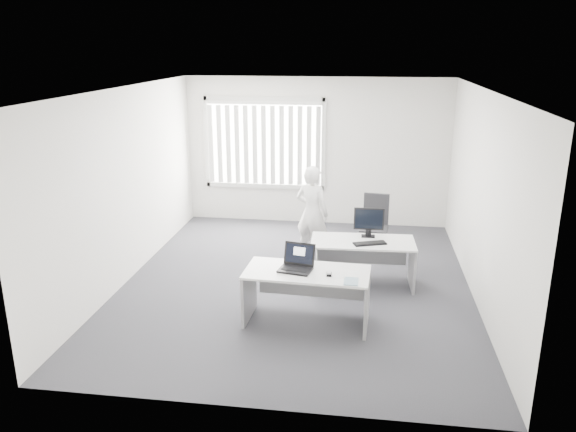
# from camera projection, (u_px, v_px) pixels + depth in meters

# --- Properties ---
(ground) EXTENTS (6.00, 6.00, 0.00)m
(ground) POSITION_uv_depth(u_px,v_px,m) (296.00, 283.00, 8.26)
(ground) COLOR #45454C
(ground) RESTS_ON ground
(wall_back) EXTENTS (5.00, 0.02, 2.80)m
(wall_back) POSITION_uv_depth(u_px,v_px,m) (316.00, 152.00, 10.69)
(wall_back) COLOR silver
(wall_back) RESTS_ON ground
(wall_front) EXTENTS (5.00, 0.02, 2.80)m
(wall_front) POSITION_uv_depth(u_px,v_px,m) (255.00, 275.00, 5.01)
(wall_front) COLOR silver
(wall_front) RESTS_ON ground
(wall_left) EXTENTS (0.02, 6.00, 2.80)m
(wall_left) POSITION_uv_depth(u_px,v_px,m) (127.00, 185.00, 8.18)
(wall_left) COLOR silver
(wall_left) RESTS_ON ground
(wall_right) EXTENTS (0.02, 6.00, 2.80)m
(wall_right) POSITION_uv_depth(u_px,v_px,m) (482.00, 198.00, 7.52)
(wall_right) COLOR silver
(wall_right) RESTS_ON ground
(ceiling) EXTENTS (5.00, 6.00, 0.02)m
(ceiling) POSITION_uv_depth(u_px,v_px,m) (297.00, 89.00, 7.44)
(ceiling) COLOR silver
(ceiling) RESTS_ON wall_back
(window) EXTENTS (2.32, 0.06, 1.76)m
(window) POSITION_uv_depth(u_px,v_px,m) (264.00, 143.00, 10.74)
(window) COLOR silver
(window) RESTS_ON wall_back
(blinds) EXTENTS (2.20, 0.10, 1.50)m
(blinds) POSITION_uv_depth(u_px,v_px,m) (264.00, 145.00, 10.69)
(blinds) COLOR silver
(blinds) RESTS_ON wall_back
(desk_near) EXTENTS (1.57, 0.80, 0.70)m
(desk_near) POSITION_uv_depth(u_px,v_px,m) (307.00, 286.00, 6.96)
(desk_near) COLOR white
(desk_near) RESTS_ON ground
(desk_far) EXTENTS (1.50, 0.75, 0.67)m
(desk_far) POSITION_uv_depth(u_px,v_px,m) (362.00, 253.00, 8.09)
(desk_far) COLOR white
(desk_far) RESTS_ON ground
(office_chair) EXTENTS (0.64, 0.64, 1.00)m
(office_chair) POSITION_uv_depth(u_px,v_px,m) (374.00, 236.00, 9.34)
(office_chair) COLOR black
(office_chair) RESTS_ON ground
(person) EXTENTS (0.67, 0.57, 1.55)m
(person) POSITION_uv_depth(u_px,v_px,m) (312.00, 213.00, 9.00)
(person) COLOR silver
(person) RESTS_ON ground
(laptop) EXTENTS (0.46, 0.42, 0.31)m
(laptop) POSITION_uv_depth(u_px,v_px,m) (295.00, 259.00, 6.86)
(laptop) COLOR black
(laptop) RESTS_ON desk_near
(paper_sheet) EXTENTS (0.32, 0.26, 0.00)m
(paper_sheet) POSITION_uv_depth(u_px,v_px,m) (336.00, 275.00, 6.78)
(paper_sheet) COLOR silver
(paper_sheet) RESTS_ON desk_near
(mouse) EXTENTS (0.06, 0.10, 0.04)m
(mouse) POSITION_uv_depth(u_px,v_px,m) (329.00, 274.00, 6.76)
(mouse) COLOR silver
(mouse) RESTS_ON paper_sheet
(booklet) EXTENTS (0.17, 0.24, 0.01)m
(booklet) POSITION_uv_depth(u_px,v_px,m) (351.00, 281.00, 6.59)
(booklet) COLOR silver
(booklet) RESTS_ON desk_near
(keyboard) EXTENTS (0.49, 0.30, 0.02)m
(keyboard) POSITION_uv_depth(u_px,v_px,m) (370.00, 243.00, 7.90)
(keyboard) COLOR black
(keyboard) RESTS_ON desk_far
(monitor) EXTENTS (0.44, 0.14, 0.43)m
(monitor) POSITION_uv_depth(u_px,v_px,m) (369.00, 222.00, 8.15)
(monitor) COLOR black
(monitor) RESTS_ON desk_far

